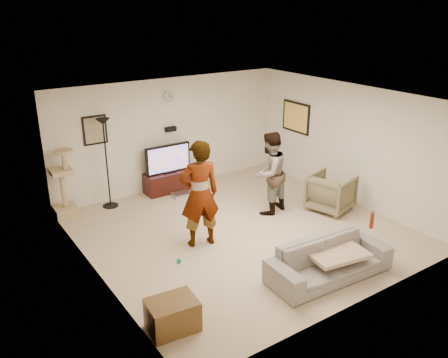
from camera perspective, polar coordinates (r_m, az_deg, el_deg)
floor at (r=8.84m, az=2.10°, el=-6.37°), size 5.50×5.50×0.02m
ceiling at (r=8.01m, az=2.34°, el=9.87°), size 5.50×5.50×0.02m
wall_back at (r=10.58m, az=-6.65°, el=5.48°), size 5.50×0.04×2.50m
wall_front at (r=6.51m, az=16.72°, el=-5.45°), size 5.50×0.04×2.50m
wall_left at (r=7.17m, az=-15.83°, el=-2.84°), size 0.04×5.50×2.50m
wall_right at (r=10.14m, az=14.89°, el=4.22°), size 0.04×5.50×2.50m
wall_clock at (r=10.36m, az=-6.77°, el=9.98°), size 0.26×0.04×0.26m
wall_speaker at (r=10.49m, az=-6.53°, el=6.09°), size 0.25×0.10×0.10m
picture_back at (r=9.83m, az=-15.51°, el=5.78°), size 0.42×0.03×0.52m
picture_right at (r=11.13m, az=8.78°, el=7.48°), size 0.03×0.78×0.62m
tv_stand at (r=10.60m, az=-6.75°, el=-0.30°), size 1.10×0.45×0.46m
console_box at (r=10.39m, az=-5.31°, el=-1.87°), size 0.40×0.30×0.07m
tv at (r=10.42m, az=-6.88°, el=2.50°), size 1.07×0.08×0.63m
tv_screen at (r=10.38m, az=-6.76°, el=2.43°), size 0.98×0.01×0.56m
floor_lamp at (r=9.79m, az=-14.14°, el=1.80°), size 0.32×0.32×1.88m
cat_tree at (r=9.67m, az=-19.16°, el=-0.51°), size 0.46×0.46×1.40m
person_left at (r=7.98m, az=-3.01°, el=-1.85°), size 0.78×0.60×1.91m
person_right at (r=9.31m, az=5.58°, el=0.70°), size 0.95×0.82×1.68m
sofa at (r=7.51m, az=12.75°, el=-9.63°), size 2.05×0.91×0.59m
throw_blanket at (r=7.53m, az=13.46°, el=-8.67°), size 1.00×0.84×0.06m
beer_bottle at (r=7.95m, az=17.61°, el=-4.91°), size 0.06×0.06×0.25m
armchair at (r=9.79m, az=12.94°, el=-1.64°), size 1.01×0.99×0.75m
side_table at (r=6.37m, az=-6.33°, el=-16.19°), size 0.69×0.54×0.43m
toy_ball at (r=7.84m, az=-5.52°, el=-9.92°), size 0.08×0.08×0.08m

